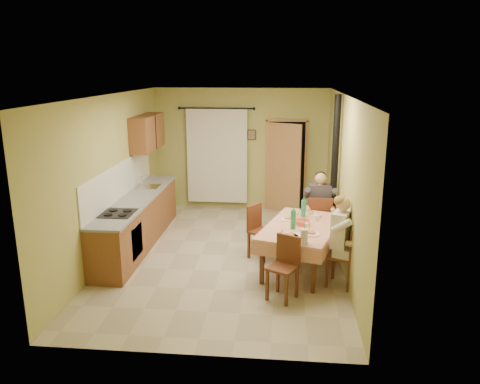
# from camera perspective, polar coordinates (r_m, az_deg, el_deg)

# --- Properties ---
(floor) EXTENTS (4.00, 6.00, 0.01)m
(floor) POSITION_cam_1_polar(r_m,az_deg,el_deg) (8.41, -1.78, -7.73)
(floor) COLOR tan
(floor) RESTS_ON ground
(room_shell) EXTENTS (4.04, 6.04, 2.82)m
(room_shell) POSITION_cam_1_polar(r_m,az_deg,el_deg) (7.89, -1.88, 4.57)
(room_shell) COLOR tan
(room_shell) RESTS_ON ground
(kitchen_run) EXTENTS (0.64, 3.64, 1.56)m
(kitchen_run) POSITION_cam_1_polar(r_m,az_deg,el_deg) (8.97, -12.38, -3.34)
(kitchen_run) COLOR brown
(kitchen_run) RESTS_ON ground
(upper_cabinets) EXTENTS (0.35, 1.40, 0.70)m
(upper_cabinets) POSITION_cam_1_polar(r_m,az_deg,el_deg) (9.89, -11.22, 7.16)
(upper_cabinets) COLOR brown
(upper_cabinets) RESTS_ON room_shell
(curtain) EXTENTS (1.70, 0.07, 2.22)m
(curtain) POSITION_cam_1_polar(r_m,az_deg,el_deg) (10.89, -2.81, 4.45)
(curtain) COLOR black
(curtain) RESTS_ON ground
(doorway) EXTENTS (0.96, 0.42, 2.15)m
(doorway) POSITION_cam_1_polar(r_m,az_deg,el_deg) (10.80, 5.52, 3.18)
(doorway) COLOR black
(doorway) RESTS_ON ground
(dining_table) EXTENTS (1.54, 2.03, 0.76)m
(dining_table) POSITION_cam_1_polar(r_m,az_deg,el_deg) (7.80, 7.37, -6.70)
(dining_table) COLOR tan
(dining_table) RESTS_ON ground
(tableware) EXTENTS (0.64, 1.62, 0.33)m
(tableware) POSITION_cam_1_polar(r_m,az_deg,el_deg) (7.54, 7.40, -3.84)
(tableware) COLOR white
(tableware) RESTS_ON dining_table
(chair_far) EXTENTS (0.43, 0.43, 0.98)m
(chair_far) POSITION_cam_1_polar(r_m,az_deg,el_deg) (8.84, 9.54, -4.77)
(chair_far) COLOR #592C18
(chair_far) RESTS_ON ground
(chair_near) EXTENTS (0.50, 0.50, 0.92)m
(chair_near) POSITION_cam_1_polar(r_m,az_deg,el_deg) (6.85, 5.22, -10.63)
(chair_near) COLOR #592C18
(chair_near) RESTS_ON ground
(chair_right) EXTENTS (0.51, 0.51, 0.95)m
(chair_right) POSITION_cam_1_polar(r_m,az_deg,el_deg) (7.37, 12.31, -9.02)
(chair_right) COLOR #592C18
(chair_right) RESTS_ON ground
(chair_left) EXTENTS (0.54, 0.54, 0.94)m
(chair_left) POSITION_cam_1_polar(r_m,az_deg,el_deg) (8.23, 2.61, -6.07)
(chair_left) COLOR #592C18
(chair_left) RESTS_ON ground
(man_far) EXTENTS (0.58, 0.47, 1.39)m
(man_far) POSITION_cam_1_polar(r_m,az_deg,el_deg) (8.67, 9.70, -1.07)
(man_far) COLOR #38333D
(man_far) RESTS_ON chair_far
(man_right) EXTENTS (0.59, 0.65, 1.39)m
(man_right) POSITION_cam_1_polar(r_m,az_deg,el_deg) (7.15, 12.47, -4.68)
(man_right) COLOR silver
(man_right) RESTS_ON chair_right
(stove_flue) EXTENTS (0.24, 0.24, 2.80)m
(stove_flue) POSITION_cam_1_polar(r_m,az_deg,el_deg) (8.63, 11.29, -0.22)
(stove_flue) COLOR black
(stove_flue) RESTS_ON ground
(picture_back) EXTENTS (0.19, 0.03, 0.23)m
(picture_back) POSITION_cam_1_polar(r_m,az_deg,el_deg) (10.80, 1.44, 6.99)
(picture_back) COLOR black
(picture_back) RESTS_ON room_shell
(picture_right) EXTENTS (0.03, 0.31, 0.21)m
(picture_right) POSITION_cam_1_polar(r_m,az_deg,el_deg) (9.06, 11.63, 5.81)
(picture_right) COLOR brown
(picture_right) RESTS_ON room_shell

